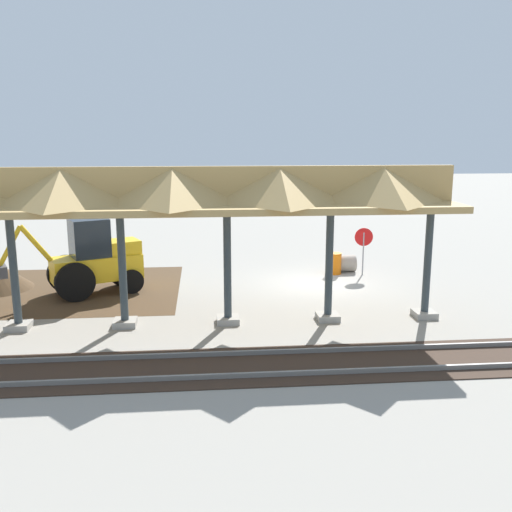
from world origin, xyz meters
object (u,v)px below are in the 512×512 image
stop_sign (364,242)px  traffic_barrel (335,263)px  concrete_pipe (342,263)px  backhoe (92,260)px

stop_sign → traffic_barrel: bearing=-15.1°
stop_sign → concrete_pipe: 1.45m
traffic_barrel → concrete_pipe: bearing=-139.2°
backhoe → stop_sign: bearing=-170.3°
stop_sign → concrete_pipe: stop_sign is taller
concrete_pipe → stop_sign: bearing=137.0°
backhoe → traffic_barrel: bearing=-167.4°
stop_sign → traffic_barrel: stop_sign is taller
backhoe → traffic_barrel: 9.91m
concrete_pipe → traffic_barrel: size_ratio=1.26×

